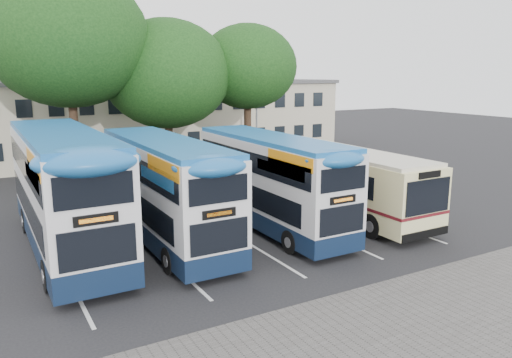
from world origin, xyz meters
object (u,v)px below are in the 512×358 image
object	(u,v)px
bus_dd_mid	(165,186)
bus_single	(339,177)
tree_mid	(167,74)
bus_dd_right	(270,178)
bus_dd_left	(64,186)
tree_left	(68,39)
tree_right	(247,67)
lamp_post	(257,96)

from	to	relation	value
bus_dd_mid	bus_single	size ratio (longest dim) A/B	0.94
tree_mid	bus_dd_right	distance (m)	12.89
bus_single	tree_mid	bearing A→B (deg)	110.61
bus_dd_left	bus_single	distance (m)	12.62
tree_left	bus_dd_left	distance (m)	12.58
tree_mid	tree_right	xyz separation A→B (m)	(5.46, -0.55, 0.46)
lamp_post	tree_right	world-z (taller)	tree_right
tree_right	bus_single	bearing A→B (deg)	-95.22
bus_dd_mid	bus_dd_right	world-z (taller)	bus_dd_mid
lamp_post	bus_dd_left	distance (m)	21.31
bus_dd_mid	bus_single	distance (m)	8.85
bus_dd_left	bus_dd_right	bearing A→B (deg)	-9.42
tree_right	bus_single	xyz separation A→B (m)	(-1.03, -11.24, -5.38)
tree_mid	bus_dd_left	size ratio (longest dim) A/B	0.90
tree_left	bus_dd_right	bearing A→B (deg)	-63.43
tree_left	bus_dd_right	world-z (taller)	tree_left
bus_dd_left	lamp_post	bearing A→B (deg)	39.83
lamp_post	tree_mid	size ratio (longest dim) A/B	0.89
tree_right	bus_dd_right	size ratio (longest dim) A/B	1.01
tree_left	tree_mid	xyz separation A→B (m)	(5.76, -0.04, -1.97)
tree_mid	bus_single	distance (m)	13.53
bus_dd_mid	bus_dd_right	size ratio (longest dim) A/B	1.03
tree_left	tree_mid	world-z (taller)	tree_left
tree_mid	bus_single	bearing A→B (deg)	-69.39
lamp_post	bus_dd_left	size ratio (longest dim) A/B	0.81
bus_dd_right	bus_dd_mid	bearing A→B (deg)	173.94
bus_dd_mid	bus_dd_left	bearing A→B (deg)	166.43
tree_left	bus_dd_mid	distance (m)	13.33
tree_right	bus_dd_right	xyz separation A→B (m)	(-5.16, -11.53, -4.93)
lamp_post	bus_single	world-z (taller)	lamp_post
lamp_post	bus_dd_right	xyz separation A→B (m)	(-7.84, -14.95, -2.81)
tree_right	bus_dd_left	size ratio (longest dim) A/B	0.89
bus_dd_right	tree_left	bearing A→B (deg)	116.57
tree_left	bus_dd_right	distance (m)	15.00
bus_dd_mid	tree_right	bearing A→B (deg)	48.20
bus_dd_left	bus_single	xyz separation A→B (m)	(12.55, -1.11, -0.75)
tree_left	bus_single	bearing A→B (deg)	-49.26
lamp_post	tree_right	bearing A→B (deg)	-128.03
tree_left	tree_right	distance (m)	11.34
tree_left	bus_dd_left	world-z (taller)	tree_left
tree_mid	tree_left	bearing A→B (deg)	179.59
tree_left	tree_mid	size ratio (longest dim) A/B	1.24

